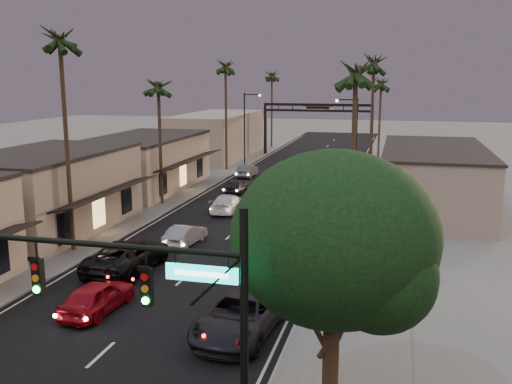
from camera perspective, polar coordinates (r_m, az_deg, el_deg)
The scene contains 30 objects.
ground at distance 51.22m, azimuth 1.30°, elevation -0.81°, with size 200.00×200.00×0.00m, color slate.
road at distance 56.00m, azimuth 2.45°, elevation 0.25°, with size 14.00×120.00×0.02m, color black.
sidewalk_left at distance 65.11m, azimuth -4.50°, elevation 1.85°, with size 5.00×92.00×0.12m, color slate.
sidewalk_right at distance 61.77m, azimuth 12.45°, elevation 1.09°, with size 5.00×92.00×0.12m, color slate.
storefront_mid at distance 43.12m, azimuth -20.17°, elevation -0.12°, with size 8.00×14.00×5.50m, color gray.
storefront_far at distance 56.86m, azimuth -11.11°, elevation 2.76°, with size 8.00×16.00×5.00m, color tan.
storefront_dist at distance 78.04m, azimuth -3.92°, elevation 5.63°, with size 8.00×20.00×6.00m, color gray.
building_right at distance 49.59m, azimuth 17.29°, elevation 1.20°, with size 8.00×18.00×5.00m, color gray.
traffic_signal at distance 15.07m, azimuth -8.36°, elevation -11.29°, with size 8.51×0.22×7.80m.
corner_tree at distance 17.05m, azimuth 8.03°, elevation -5.36°, with size 6.20×6.20×8.80m.
arch at distance 79.76m, azimuth 6.19°, elevation 7.54°, with size 15.20×0.40×7.27m.
streetlight_right at distance 54.24m, azimuth 9.70°, elevation 5.42°, with size 2.13×0.30×9.00m.
streetlight_left at distance 69.42m, azimuth -0.94°, elevation 6.86°, with size 2.13×0.30×9.00m.
palm_lb at distance 36.66m, azimuth -19.07°, elevation 14.77°, with size 3.20×3.20×15.20m.
palm_lc at distance 48.95m, azimuth -9.76°, elevation 10.81°, with size 3.20×3.20×12.20m.
palm_ld at distance 66.80m, azimuth -3.07°, elevation 12.75°, with size 3.20×3.20×14.20m.
palm_ra at distance 32.90m, azimuth 10.00°, elevation 12.27°, with size 3.20×3.20×13.20m.
palm_rb at distance 52.88m, azimuth 11.74°, elevation 12.89°, with size 3.20×3.20×14.20m.
palm_rc at distance 72.84m, azimuth 12.42°, elevation 10.87°, with size 3.20×3.20×12.20m.
palm_far at distance 88.95m, azimuth 1.60°, elevation 11.81°, with size 3.20×3.20×13.20m.
oncoming_red at distance 28.15m, azimuth -15.59°, elevation -10.04°, with size 1.80×4.48×1.53m, color #A00B17.
oncoming_pickup at distance 33.42m, azimuth -12.70°, elevation -6.22°, with size 2.97×6.43×1.79m, color black.
oncoming_silver at distance 37.88m, azimuth -7.10°, elevation -4.27°, with size 1.42×4.07×1.34m, color gray.
oncoming_white at distance 46.68m, azimuth -2.86°, elevation -1.12°, with size 2.03×5.00×1.45m, color silver.
oncoming_dgrey at distance 54.47m, azimuth -2.00°, elevation 0.64°, with size 1.58×3.92×1.34m, color black.
oncoming_grey_far at distance 62.95m, azimuth -0.89°, elevation 2.15°, with size 1.49×4.26×1.40m, color #4E4E53.
curbside_near at distance 25.03m, azimuth -1.43°, elevation -12.10°, with size 2.91×6.30×1.75m, color black.
curbside_black at distance 29.88m, azimuth 2.76°, elevation -8.24°, with size 2.27×5.59×1.62m, color black.
curbside_grey at distance 42.00m, azimuth 4.78°, elevation -2.58°, with size 1.70×4.23×1.44m, color #4F5055.
curbside_far at distance 62.74m, azimuth 7.89°, elevation 2.02°, with size 1.52×4.37×1.44m, color black.
Camera 1 is at (11.14, -8.80, 10.87)m, focal length 40.00 mm.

